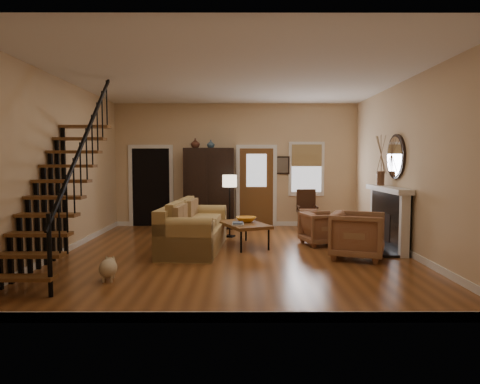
{
  "coord_description": "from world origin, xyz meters",
  "views": [
    {
      "loc": [
        0.08,
        -8.05,
        1.76
      ],
      "look_at": [
        0.1,
        0.4,
        1.15
      ],
      "focal_mm": 32.0,
      "sensor_mm": 36.0,
      "label": 1
    }
  ],
  "objects_px": {
    "armoire": "(209,188)",
    "coffee_table": "(244,235)",
    "sofa": "(194,227)",
    "armchair_right": "(321,228)",
    "armchair_left": "(358,235)",
    "floor_lamp": "(230,206)",
    "side_chair": "(307,209)"
  },
  "relations": [
    {
      "from": "armoire",
      "to": "coffee_table",
      "type": "relative_size",
      "value": 1.65
    },
    {
      "from": "sofa",
      "to": "armchair_right",
      "type": "distance_m",
      "value": 2.68
    },
    {
      "from": "sofa",
      "to": "armoire",
      "type": "bearing_deg",
      "value": 92.1
    },
    {
      "from": "armchair_left",
      "to": "sofa",
      "type": "bearing_deg",
      "value": 95.75
    },
    {
      "from": "armchair_left",
      "to": "armchair_right",
      "type": "bearing_deg",
      "value": 38.39
    },
    {
      "from": "sofa",
      "to": "coffee_table",
      "type": "relative_size",
      "value": 1.89
    },
    {
      "from": "floor_lamp",
      "to": "side_chair",
      "type": "relative_size",
      "value": 1.41
    },
    {
      "from": "sofa",
      "to": "floor_lamp",
      "type": "xyz_separation_m",
      "value": [
        0.68,
        1.4,
        0.27
      ]
    },
    {
      "from": "sofa",
      "to": "side_chair",
      "type": "bearing_deg",
      "value": 48.35
    },
    {
      "from": "coffee_table",
      "to": "floor_lamp",
      "type": "bearing_deg",
      "value": 106.01
    },
    {
      "from": "floor_lamp",
      "to": "armchair_left",
      "type": "bearing_deg",
      "value": -42.97
    },
    {
      "from": "coffee_table",
      "to": "side_chair",
      "type": "bearing_deg",
      "value": 53.46
    },
    {
      "from": "armoire",
      "to": "sofa",
      "type": "xyz_separation_m",
      "value": [
        -0.11,
        -2.76,
        -0.6
      ]
    },
    {
      "from": "armchair_left",
      "to": "floor_lamp",
      "type": "distance_m",
      "value": 3.25
    },
    {
      "from": "armchair_right",
      "to": "side_chair",
      "type": "bearing_deg",
      "value": -15.6
    },
    {
      "from": "armoire",
      "to": "coffee_table",
      "type": "bearing_deg",
      "value": -70.35
    },
    {
      "from": "coffee_table",
      "to": "armchair_right",
      "type": "distance_m",
      "value": 1.65
    },
    {
      "from": "sofa",
      "to": "armchair_left",
      "type": "relative_size",
      "value": 2.58
    },
    {
      "from": "armchair_right",
      "to": "coffee_table",
      "type": "bearing_deg",
      "value": 81.06
    },
    {
      "from": "armoire",
      "to": "coffee_table",
      "type": "distance_m",
      "value": 2.73
    },
    {
      "from": "armchair_left",
      "to": "side_chair",
      "type": "bearing_deg",
      "value": 26.91
    },
    {
      "from": "sofa",
      "to": "coffee_table",
      "type": "xyz_separation_m",
      "value": [
        0.99,
        0.31,
        -0.2
      ]
    },
    {
      "from": "armchair_left",
      "to": "side_chair",
      "type": "height_order",
      "value": "side_chair"
    },
    {
      "from": "coffee_table",
      "to": "armchair_right",
      "type": "relative_size",
      "value": 1.66
    },
    {
      "from": "sofa",
      "to": "armchair_left",
      "type": "bearing_deg",
      "value": -10.28
    },
    {
      "from": "sofa",
      "to": "armchair_left",
      "type": "distance_m",
      "value": 3.15
    },
    {
      "from": "armoire",
      "to": "armchair_left",
      "type": "bearing_deg",
      "value": -50.59
    },
    {
      "from": "sofa",
      "to": "coffee_table",
      "type": "bearing_deg",
      "value": 21.58
    },
    {
      "from": "armoire",
      "to": "sofa",
      "type": "bearing_deg",
      "value": -92.37
    },
    {
      "from": "armchair_left",
      "to": "side_chair",
      "type": "relative_size",
      "value": 0.91
    },
    {
      "from": "armchair_left",
      "to": "armchair_right",
      "type": "relative_size",
      "value": 1.21
    },
    {
      "from": "armoire",
      "to": "sofa",
      "type": "distance_m",
      "value": 2.83
    }
  ]
}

